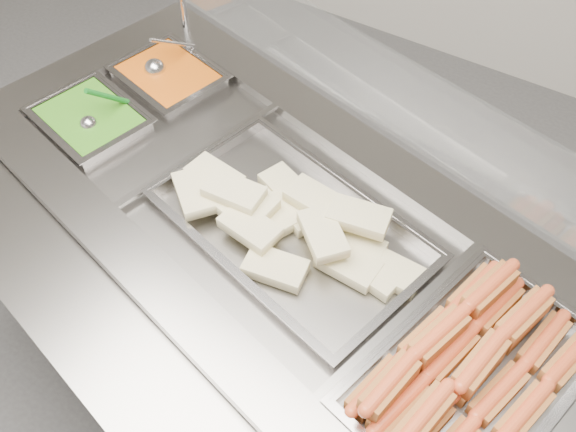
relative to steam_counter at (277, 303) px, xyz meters
The scene contains 11 objects.
steam_counter is the anchor object (origin of this frame).
tray_rail 0.62m from the steam_counter, 104.07° to the right, with size 1.73×0.75×0.05m.
sneeze_guard 0.81m from the steam_counter, 75.93° to the left, with size 1.60×0.66×0.42m.
pan_hotdogs 0.72m from the steam_counter, 14.07° to the right, with size 0.44×0.59×0.10m.
pan_wraps 0.41m from the steam_counter, 14.07° to the right, with size 0.73×0.53×0.07m.
pan_beans 0.75m from the steam_counter, 153.26° to the left, with size 0.34×0.29×0.10m.
pan_peas 0.75m from the steam_counter, behind, with size 0.34×0.29×0.10m.
hotdogs_in_buns 0.73m from the steam_counter, 14.15° to the right, with size 0.40×0.55×0.11m.
tortilla_wraps 0.45m from the steam_counter, 16.23° to the right, with size 0.67×0.35×0.09m.
ladle 0.80m from the steam_counter, 155.13° to the left, with size 0.08×0.18×0.14m.
serving_spoon 0.75m from the steam_counter, behind, with size 0.07×0.16×0.14m.
Camera 1 is at (0.62, -0.36, 2.08)m, focal length 40.00 mm.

